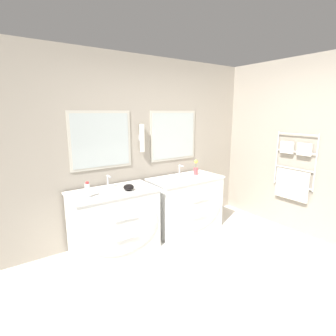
{
  "coord_description": "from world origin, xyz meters",
  "views": [
    {
      "loc": [
        -1.98,
        -1.49,
        1.82
      ],
      "look_at": [
        -0.02,
        1.32,
        1.08
      ],
      "focal_mm": 28.0,
      "sensor_mm": 36.0,
      "label": 1
    }
  ],
  "objects_px": {
    "vanity_left": "(115,221)",
    "amenity_bowl": "(129,187)",
    "vanity_right": "(187,203)",
    "flower_vase": "(196,168)",
    "toiletry_bottle": "(88,190)"
  },
  "relations": [
    {
      "from": "toiletry_bottle",
      "to": "flower_vase",
      "type": "distance_m",
      "value": 1.8
    },
    {
      "from": "toiletry_bottle",
      "to": "amenity_bowl",
      "type": "xyz_separation_m",
      "value": [
        0.52,
        -0.02,
        -0.05
      ]
    },
    {
      "from": "vanity_right",
      "to": "flower_vase",
      "type": "relative_size",
      "value": 4.64
    },
    {
      "from": "vanity_left",
      "to": "vanity_right",
      "type": "distance_m",
      "value": 1.19
    },
    {
      "from": "amenity_bowl",
      "to": "vanity_right",
      "type": "bearing_deg",
      "value": 4.31
    },
    {
      "from": "toiletry_bottle",
      "to": "flower_vase",
      "type": "bearing_deg",
      "value": 4.8
    },
    {
      "from": "vanity_left",
      "to": "flower_vase",
      "type": "relative_size",
      "value": 4.64
    },
    {
      "from": "vanity_right",
      "to": "amenity_bowl",
      "type": "distance_m",
      "value": 1.12
    },
    {
      "from": "amenity_bowl",
      "to": "vanity_left",
      "type": "bearing_deg",
      "value": 155.42
    },
    {
      "from": "vanity_right",
      "to": "amenity_bowl",
      "type": "bearing_deg",
      "value": -175.69
    },
    {
      "from": "toiletry_bottle",
      "to": "amenity_bowl",
      "type": "relative_size",
      "value": 1.38
    },
    {
      "from": "vanity_left",
      "to": "vanity_right",
      "type": "xyz_separation_m",
      "value": [
        1.19,
        0.0,
        0.0
      ]
    },
    {
      "from": "vanity_right",
      "to": "toiletry_bottle",
      "type": "bearing_deg",
      "value": -177.81
    },
    {
      "from": "amenity_bowl",
      "to": "flower_vase",
      "type": "xyz_separation_m",
      "value": [
        1.27,
        0.17,
        0.06
      ]
    },
    {
      "from": "vanity_left",
      "to": "amenity_bowl",
      "type": "xyz_separation_m",
      "value": [
        0.17,
        -0.08,
        0.45
      ]
    }
  ]
}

